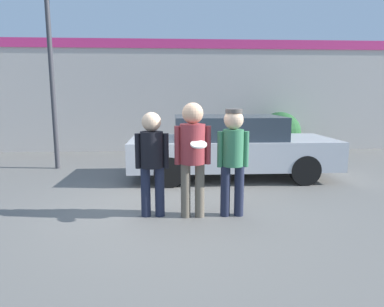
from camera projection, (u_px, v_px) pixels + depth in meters
The scene contains 8 objects.
ground_plane at pixel (170, 211), 5.70m from camera, with size 56.00×56.00×0.00m, color #66635E.
storefront_building at pixel (170, 95), 11.73m from camera, with size 24.00×0.22×3.76m.
person_left at pixel (152, 156), 5.29m from camera, with size 0.52×0.35×1.65m.
person_middle_with_frisbee at pixel (193, 149), 5.23m from camera, with size 0.56×0.58×1.79m.
person_right at pixel (233, 153), 5.30m from camera, with size 0.49×0.32×1.69m.
parked_car_near at pixel (230, 146), 7.97m from camera, with size 4.66×1.88×1.43m.
street_lamp at pixel (62, 39), 8.52m from camera, with size 1.58×0.35×5.25m.
shrub at pixel (280, 133), 11.28m from camera, with size 1.37×1.37×1.37m.
Camera 1 is at (0.05, -5.47, 1.88)m, focal length 32.00 mm.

